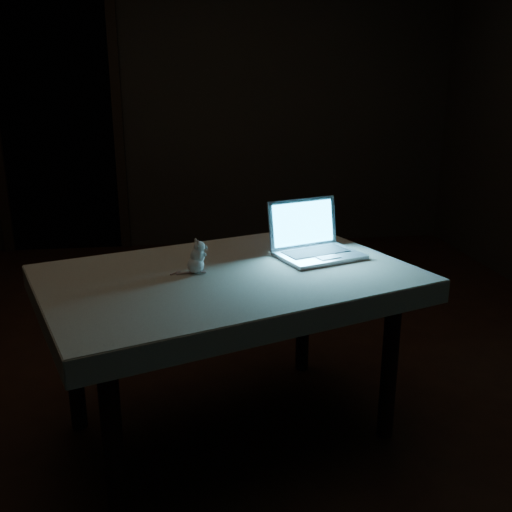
{
  "coord_description": "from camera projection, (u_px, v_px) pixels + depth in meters",
  "views": [
    {
      "loc": [
        -0.11,
        -2.47,
        1.38
      ],
      "look_at": [
        0.16,
        -0.45,
        0.76
      ],
      "focal_mm": 40.0,
      "sensor_mm": 36.0,
      "label": 1
    }
  ],
  "objects": [
    {
      "name": "laptop",
      "position": [
        320.0,
        231.0,
        2.32
      ],
      "size": [
        0.41,
        0.38,
        0.22
      ],
      "primitive_type": null,
      "rotation": [
        0.0,
        0.0,
        0.35
      ],
      "color": "#B9B9BE",
      "rests_on": "tablecloth"
    },
    {
      "name": "back_wall",
      "position": [
        191.0,
        93.0,
        4.75
      ],
      "size": [
        4.5,
        0.04,
        2.6
      ],
      "primitive_type": "cube",
      "color": "black",
      "rests_on": "ground"
    },
    {
      "name": "floor",
      "position": [
        212.0,
        381.0,
        2.76
      ],
      "size": [
        5.0,
        5.0,
        0.0
      ],
      "primitive_type": "plane",
      "color": "black",
      "rests_on": "ground"
    },
    {
      "name": "doorway",
      "position": [
        57.0,
        123.0,
        4.68
      ],
      "size": [
        1.06,
        0.36,
        2.13
      ],
      "primitive_type": null,
      "color": "black",
      "rests_on": "back_wall"
    },
    {
      "name": "table",
      "position": [
        229.0,
        355.0,
        2.27
      ],
      "size": [
        1.48,
        1.21,
        0.69
      ],
      "primitive_type": null,
      "rotation": [
        0.0,
        0.0,
        0.35
      ],
      "color": "black",
      "rests_on": "floor"
    },
    {
      "name": "plush_mouse",
      "position": [
        195.0,
        256.0,
        2.14
      ],
      "size": [
        0.1,
        0.1,
        0.13
      ],
      "primitive_type": null,
      "rotation": [
        0.0,
        0.0,
        0.08
      ],
      "color": "white",
      "rests_on": "tablecloth"
    },
    {
      "name": "tablecloth",
      "position": [
        248.0,
        278.0,
        2.23
      ],
      "size": [
        1.53,
        1.17,
        0.09
      ],
      "primitive_type": null,
      "rotation": [
        0.0,
        0.0,
        0.21
      ],
      "color": "beige",
      "rests_on": "table"
    }
  ]
}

